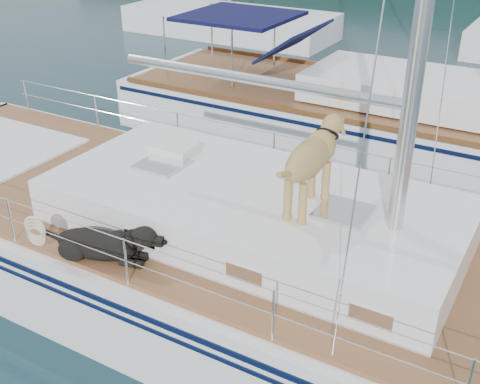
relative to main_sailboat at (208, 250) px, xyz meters
The scene contains 4 objects.
ground 0.69m from the main_sailboat, behind, with size 120.00×120.00×0.00m, color black.
main_sailboat is the anchor object (origin of this frame).
neighbor_sailboat 6.23m from the main_sailboat, 88.26° to the left, with size 11.00×3.50×13.30m.
bg_boat_west 16.18m from the main_sailboat, 120.04° to the left, with size 8.00×3.00×11.65m.
Camera 1 is at (4.01, -5.83, 5.21)m, focal length 45.00 mm.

